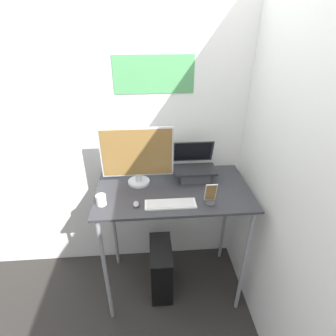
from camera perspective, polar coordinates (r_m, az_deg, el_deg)
name	(u,v)px	position (r m, az deg, el deg)	size (l,w,h in m)	color
ground_plane	(176,316)	(2.57, 1.71, -29.51)	(12.00, 12.00, 0.00)	#2D2B28
wall_back	(169,141)	(2.28, 0.20, 5.89)	(6.00, 0.06, 2.60)	white
wall_side_right	(284,184)	(1.82, 23.88, -3.30)	(0.05, 6.00, 2.60)	white
desk	(173,202)	(2.09, 1.13, -7.39)	(1.17, 0.67, 1.09)	#333338
laptop	(194,170)	(2.11, 5.76, -0.34)	(0.33, 0.25, 0.29)	#4C4C51
monitor	(137,157)	(1.98, -6.68, 2.41)	(0.55, 0.17, 0.46)	silver
keyboard	(170,204)	(1.84, 0.52, -7.86)	(0.36, 0.11, 0.02)	white
mouse	(136,204)	(1.84, -6.95, -7.81)	(0.04, 0.06, 0.03)	#99999E
cell_phone	(210,196)	(1.85, 9.23, -6.13)	(0.08, 0.07, 0.16)	#4C4C51
computer_tower	(161,268)	(2.54, -1.52, -21.00)	(0.19, 0.41, 0.50)	black
mug	(101,200)	(1.88, -14.36, -6.75)	(0.07, 0.07, 0.08)	white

